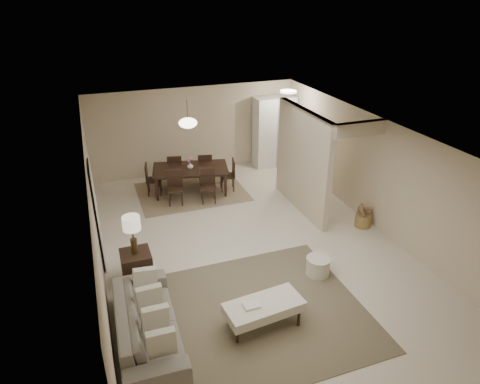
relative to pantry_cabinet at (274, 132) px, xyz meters
name	(u,v)px	position (x,y,z in m)	size (l,w,h in m)	color
floor	(250,247)	(-2.35, -4.15, -1.05)	(9.00, 9.00, 0.00)	beige
ceiling	(252,134)	(-2.35, -4.15, 1.45)	(9.00, 9.00, 0.00)	white
back_wall	(195,130)	(-2.35, 0.35, 0.20)	(6.00, 6.00, 0.00)	#C6B696
left_wall	(95,219)	(-5.35, -4.15, 0.20)	(9.00, 9.00, 0.00)	#C6B696
right_wall	(377,174)	(0.65, -4.15, 0.20)	(9.00, 9.00, 0.00)	#C6B696
partition	(303,161)	(-0.55, -2.90, 0.20)	(0.15, 2.50, 2.50)	#C6B696
doorway	(97,215)	(-5.32, -3.55, -0.03)	(0.04, 0.90, 2.04)	black
pantry_cabinet	(274,132)	(0.00, 0.00, 0.00)	(1.20, 0.55, 2.10)	white
flush_light	(288,92)	(-0.05, -0.95, 1.41)	(0.44, 0.44, 0.05)	white
living_rug	(267,310)	(-2.79, -6.09, -1.04)	(3.20, 3.20, 0.01)	brown
sofa	(148,324)	(-4.80, -6.09, -0.71)	(0.91, 2.32, 0.68)	slate
ottoman_bench	(264,307)	(-2.99, -6.39, -0.69)	(1.32, 0.70, 0.45)	beige
side_table	(137,266)	(-4.75, -4.48, -0.75)	(0.54, 0.54, 0.60)	black
table_lamp	(132,227)	(-4.75, -4.48, 0.11)	(0.32, 0.32, 0.76)	#48361F
round_pouf	(318,266)	(-1.48, -5.48, -0.87)	(0.47, 0.47, 0.36)	beige
wicker_basket	(363,220)	(0.40, -4.21, -0.90)	(0.36, 0.36, 0.31)	olive
dining_rug	(192,192)	(-2.87, -1.10, -1.04)	(2.80, 2.10, 0.01)	#877153
dining_table	(191,180)	(-2.87, -1.10, -0.71)	(1.95, 1.09, 0.69)	black
dining_chairs	(191,177)	(-2.87, -1.10, -0.62)	(2.35, 1.89, 0.87)	black
vase	(190,166)	(-2.87, -1.10, -0.28)	(0.16, 0.16, 0.16)	white
yellow_mat	(304,188)	(0.10, -1.89, -1.04)	(0.96, 0.58, 0.01)	yellow
pendant_light	(188,123)	(-2.87, -1.10, 0.87)	(0.46, 0.46, 0.71)	#48361F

